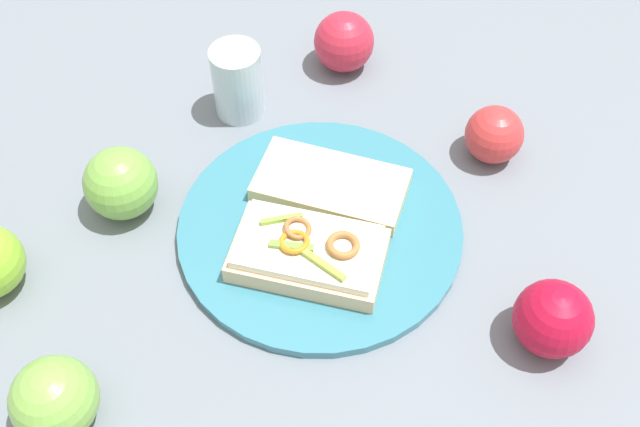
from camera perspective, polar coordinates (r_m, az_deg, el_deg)
The scene contains 10 objects.
ground_plane at distance 0.84m, azimuth 0.00°, elevation -1.33°, with size 2.00×2.00×0.00m, color slate.
plate at distance 0.84m, azimuth 0.00°, elevation -1.08°, with size 0.32×0.32×0.01m, color teal.
sandwich at distance 0.79m, azimuth -0.87°, elevation -2.94°, with size 0.18×0.13×0.04m.
bread_slice_side at distance 0.86m, azimuth 0.82°, elevation 2.17°, with size 0.17×0.09×0.02m, color beige.
apple_0 at distance 1.01m, azimuth 1.81°, elevation 12.78°, with size 0.08×0.08×0.08m, color #BC2439.
apple_1 at distance 0.91m, azimuth 12.97°, elevation 5.80°, with size 0.07×0.07×0.07m, color red.
apple_3 at distance 0.74m, azimuth -19.34°, elevation -13.05°, with size 0.08×0.08×0.08m, color #79B348.
apple_4 at distance 0.77m, azimuth 17.11°, elevation -7.57°, with size 0.08×0.08×0.08m, color #B10D2A.
apple_5 at distance 0.86m, azimuth -14.76°, elevation 2.21°, with size 0.08×0.08×0.08m, color #73AF45.
drinking_glass at distance 0.94m, azimuth -6.22°, elevation 9.82°, with size 0.06×0.06×0.09m, color silver.
Camera 1 is at (-0.24, 0.44, 0.68)m, focal length 42.54 mm.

